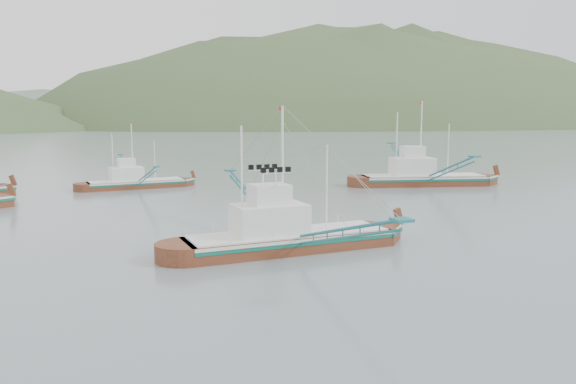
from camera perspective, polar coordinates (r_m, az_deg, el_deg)
name	(u,v)px	position (r m, az deg, el deg)	size (l,w,h in m)	color
ground	(320,251)	(37.46, 3.28, -6.02)	(1200.00, 1200.00, 0.00)	slate
main_boat	(286,229)	(37.33, -0.23, -3.73)	(14.21, 25.46, 10.30)	#592712
bg_boat_far	(135,178)	(72.03, -15.29, 1.35)	(11.98, 21.18, 8.60)	#592712
bg_boat_right	(423,169)	(74.26, 13.53, 2.29)	(16.41, 28.24, 11.63)	#592712
headland_right	(367,126)	(528.77, 8.05, 6.70)	(684.00, 432.00, 306.00)	#374D27
ridge_distant	(121,125)	(594.95, -16.61, 6.56)	(960.00, 400.00, 240.00)	slate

